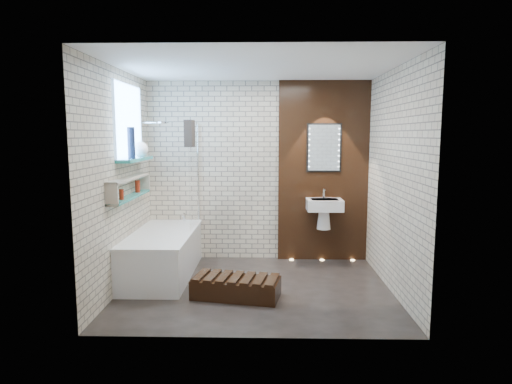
{
  "coord_description": "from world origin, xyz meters",
  "views": [
    {
      "loc": [
        0.12,
        -5.06,
        1.84
      ],
      "look_at": [
        0.0,
        0.15,
        1.15
      ],
      "focal_mm": 30.65,
      "sensor_mm": 36.0,
      "label": 1
    }
  ],
  "objects_px": {
    "walnut_step": "(236,288)",
    "led_mirror": "(324,148)",
    "bathtub": "(163,254)",
    "washbasin": "(324,209)",
    "bath_screen": "(194,175)"
  },
  "relations": [
    {
      "from": "bathtub",
      "to": "washbasin",
      "type": "height_order",
      "value": "washbasin"
    },
    {
      "from": "walnut_step",
      "to": "led_mirror",
      "type": "bearing_deg",
      "value": 52.74
    },
    {
      "from": "bathtub",
      "to": "washbasin",
      "type": "xyz_separation_m",
      "value": [
        2.17,
        0.62,
        0.5
      ]
    },
    {
      "from": "bath_screen",
      "to": "washbasin",
      "type": "xyz_separation_m",
      "value": [
        1.82,
        0.18,
        -0.49
      ]
    },
    {
      "from": "walnut_step",
      "to": "washbasin",
      "type": "bearing_deg",
      "value": 49.69
    },
    {
      "from": "bath_screen",
      "to": "walnut_step",
      "type": "bearing_deg",
      "value": -61.2
    },
    {
      "from": "washbasin",
      "to": "walnut_step",
      "type": "relative_size",
      "value": 0.6
    },
    {
      "from": "bathtub",
      "to": "led_mirror",
      "type": "height_order",
      "value": "led_mirror"
    },
    {
      "from": "washbasin",
      "to": "led_mirror",
      "type": "height_order",
      "value": "led_mirror"
    },
    {
      "from": "washbasin",
      "to": "bathtub",
      "type": "bearing_deg",
      "value": -163.99
    },
    {
      "from": "bath_screen",
      "to": "washbasin",
      "type": "distance_m",
      "value": 1.89
    },
    {
      "from": "bathtub",
      "to": "bath_screen",
      "type": "height_order",
      "value": "bath_screen"
    },
    {
      "from": "washbasin",
      "to": "walnut_step",
      "type": "bearing_deg",
      "value": -130.31
    },
    {
      "from": "led_mirror",
      "to": "walnut_step",
      "type": "height_order",
      "value": "led_mirror"
    },
    {
      "from": "bathtub",
      "to": "led_mirror",
      "type": "distance_m",
      "value": 2.68
    }
  ]
}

